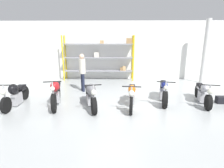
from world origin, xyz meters
The scene contains 12 objects.
ground_plane centered at (0.00, 0.00, 0.00)m, with size 30.00×30.00×0.00m, color #B2B7B7.
back_wall centered at (0.00, 4.67, 1.80)m, with size 30.00×0.08×3.60m.
shelving_rack centered at (-0.80, 4.30, 1.44)m, with size 4.36×0.63×2.73m.
support_pillar centered at (5.21, 3.58, 1.80)m, with size 0.28×0.28×3.60m.
motorcycle_black centered at (-3.67, -0.28, 0.44)m, with size 0.71×2.01×1.00m.
motorcycle_red centered at (-2.14, -0.22, 0.50)m, with size 0.72×2.06×1.10m.
motorcycle_grey centered at (-0.78, -0.36, 0.46)m, with size 0.81×1.99×1.03m.
motorcycle_orange centered at (0.76, -0.28, 0.46)m, with size 0.64×2.11×0.98m.
motorcycle_blue centered at (2.12, 0.36, 0.41)m, with size 0.73×2.12×0.99m.
motorcycle_silver centered at (3.62, 0.13, 0.41)m, with size 0.71×2.01×0.93m.
person_browsing centered at (-1.46, 1.71, 1.09)m, with size 0.43×0.43×1.83m.
toolbox centered at (4.41, 0.14, 0.14)m, with size 0.44×0.26×0.28m.
Camera 1 is at (0.15, -6.56, 2.47)m, focal length 28.00 mm.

